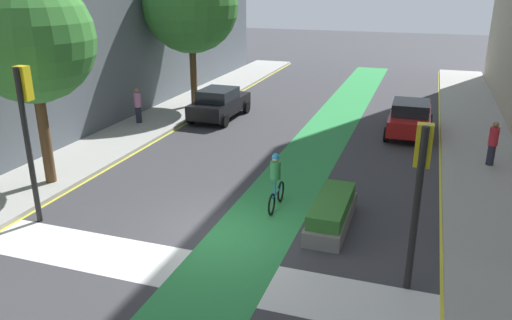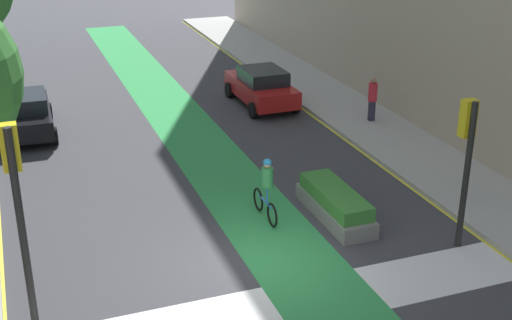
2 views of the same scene
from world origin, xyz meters
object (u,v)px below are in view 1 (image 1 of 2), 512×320
(street_tree_near, at_px, (30,40))
(median_planter, at_px, (332,213))
(pedestrian_sidewalk_left_a, at_px, (138,105))
(car_black_left_far, at_px, (219,103))
(traffic_signal_near_right, at_px, (420,176))
(traffic_signal_near_left, at_px, (26,116))
(street_tree_far, at_px, (191,5))
(car_red_right_far, at_px, (410,117))
(cyclist_in_lane, at_px, (276,180))
(pedestrian_sidewalk_right_a, at_px, (493,143))

(street_tree_near, height_order, median_planter, street_tree_near)
(pedestrian_sidewalk_left_a, xyz_separation_m, median_planter, (10.93, -7.50, -0.62))
(car_black_left_far, relative_size, median_planter, 1.33)
(traffic_signal_near_right, relative_size, traffic_signal_near_left, 0.86)
(traffic_signal_near_left, height_order, street_tree_far, street_tree_far)
(car_red_right_far, xyz_separation_m, pedestrian_sidewalk_left_a, (-12.59, -2.73, 0.22))
(cyclist_in_lane, height_order, pedestrian_sidewalk_left_a, cyclist_in_lane)
(cyclist_in_lane, relative_size, median_planter, 0.58)
(car_black_left_far, xyz_separation_m, pedestrian_sidewalk_left_a, (-3.22, -2.51, 0.22))
(traffic_signal_near_left, xyz_separation_m, street_tree_far, (-1.64, 14.06, 2.33))
(car_black_left_far, bearing_deg, traffic_signal_near_right, -51.29)
(street_tree_far, bearing_deg, pedestrian_sidewalk_right_a, -18.99)
(street_tree_near, bearing_deg, car_black_left_far, 78.35)
(car_black_left_far, height_order, median_planter, car_black_left_far)
(car_red_right_far, xyz_separation_m, street_tree_near, (-11.47, -10.38, 4.18))
(street_tree_far, relative_size, median_planter, 2.48)
(street_tree_near, bearing_deg, traffic_signal_near_left, -55.71)
(car_red_right_far, distance_m, street_tree_near, 16.02)
(car_black_left_far, height_order, cyclist_in_lane, cyclist_in_lane)
(pedestrian_sidewalk_right_a, xyz_separation_m, street_tree_far, (-14.69, 5.06, 4.52))
(traffic_signal_near_right, distance_m, pedestrian_sidewalk_right_a, 9.54)
(traffic_signal_near_right, relative_size, street_tree_near, 0.57)
(car_red_right_far, distance_m, cyclist_in_lane, 10.32)
(pedestrian_sidewalk_right_a, distance_m, pedestrian_sidewalk_left_a, 15.76)
(traffic_signal_near_left, xyz_separation_m, street_tree_near, (-1.55, 2.27, 1.79))
(cyclist_in_lane, xyz_separation_m, pedestrian_sidewalk_left_a, (-9.07, 6.96, 0.05))
(car_red_right_far, relative_size, cyclist_in_lane, 2.27)
(pedestrian_sidewalk_left_a, xyz_separation_m, street_tree_near, (1.12, -7.64, 3.96))
(traffic_signal_near_right, height_order, pedestrian_sidewalk_left_a, traffic_signal_near_right)
(pedestrian_sidewalk_left_a, bearing_deg, median_planter, -34.48)
(cyclist_in_lane, distance_m, median_planter, 2.02)
(car_black_left_far, distance_m, pedestrian_sidewalk_right_a, 12.97)
(car_black_left_far, distance_m, median_planter, 12.65)
(traffic_signal_near_right, xyz_separation_m, cyclist_in_lane, (-4.14, 2.99, -1.78))
(pedestrian_sidewalk_right_a, xyz_separation_m, median_planter, (-4.80, -6.59, -0.61))
(car_red_right_far, distance_m, street_tree_far, 12.56)
(pedestrian_sidewalk_right_a, xyz_separation_m, street_tree_near, (-14.60, -6.73, 3.97))
(traffic_signal_near_left, distance_m, pedestrian_sidewalk_left_a, 10.50)
(median_planter, bearing_deg, street_tree_near, -179.18)
(car_black_left_far, relative_size, street_tree_far, 0.54)
(pedestrian_sidewalk_left_a, relative_size, street_tree_near, 0.25)
(pedestrian_sidewalk_left_a, bearing_deg, street_tree_far, 75.95)
(car_black_left_far, bearing_deg, median_planter, -52.42)
(traffic_signal_near_left, distance_m, street_tree_far, 14.35)
(median_planter, bearing_deg, cyclist_in_lane, 163.68)
(street_tree_near, bearing_deg, car_red_right_far, 42.14)
(pedestrian_sidewalk_right_a, bearing_deg, street_tree_near, -155.26)
(traffic_signal_near_right, height_order, cyclist_in_lane, traffic_signal_near_right)
(traffic_signal_near_right, distance_m, traffic_signal_near_left, 10.54)
(traffic_signal_near_right, relative_size, pedestrian_sidewalk_right_a, 2.32)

